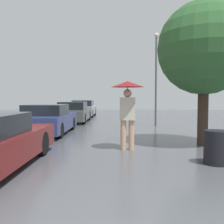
% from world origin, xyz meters
% --- Properties ---
extents(pedestrian, '(0.93, 0.93, 1.95)m').
position_xyz_m(pedestrian, '(-0.19, 5.23, 1.44)').
color(pedestrian, tan).
rests_on(pedestrian, ground_plane).
extents(parked_car_second, '(1.78, 4.04, 1.21)m').
position_xyz_m(parked_car_second, '(-3.38, 8.48, 0.57)').
color(parked_car_second, navy).
rests_on(parked_car_second, ground_plane).
extents(parked_car_third, '(1.78, 4.04, 1.24)m').
position_xyz_m(parked_car_third, '(-3.17, 13.43, 0.58)').
color(parked_car_third, '#4C514C').
rests_on(parked_car_third, ground_plane).
extents(parked_car_farthest, '(1.79, 4.09, 1.29)m').
position_xyz_m(parked_car_farthest, '(-3.21, 18.31, 0.61)').
color(parked_car_farthest, '#9EA3A8').
rests_on(parked_car_farthest, ground_plane).
extents(tree, '(2.86, 2.86, 4.44)m').
position_xyz_m(tree, '(2.19, 5.99, 2.99)').
color(tree, '#38281E').
rests_on(tree, ground_plane).
extents(street_lamp, '(0.24, 0.24, 4.86)m').
position_xyz_m(street_lamp, '(1.56, 11.40, 2.88)').
color(street_lamp, '#515456').
rests_on(street_lamp, ground_plane).
extents(trash_bin, '(0.55, 0.55, 0.75)m').
position_xyz_m(trash_bin, '(1.74, 3.74, 0.38)').
color(trash_bin, black).
rests_on(trash_bin, ground_plane).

